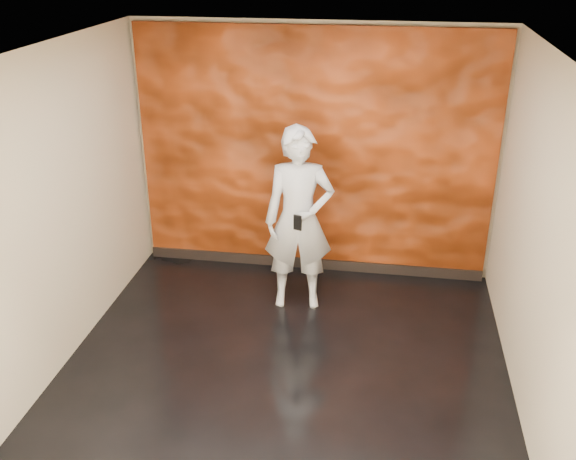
# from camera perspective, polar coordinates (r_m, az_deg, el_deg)

# --- Properties ---
(room) EXTENTS (4.02, 4.02, 2.81)m
(room) POSITION_cam_1_polar(r_m,az_deg,el_deg) (5.27, -0.29, 0.35)
(room) COLOR black
(room) RESTS_ON ground
(feature_wall) EXTENTS (3.90, 0.06, 2.75)m
(feature_wall) POSITION_cam_1_polar(r_m,az_deg,el_deg) (7.09, 2.33, 6.68)
(feature_wall) COLOR #C04616
(feature_wall) RESTS_ON ground
(baseboard) EXTENTS (3.90, 0.04, 0.12)m
(baseboard) POSITION_cam_1_polar(r_m,az_deg,el_deg) (7.57, 2.12, -2.96)
(baseboard) COLOR black
(baseboard) RESTS_ON ground
(man) EXTENTS (0.76, 0.55, 1.92)m
(man) POSITION_cam_1_polar(r_m,az_deg,el_deg) (6.47, 0.98, 0.92)
(man) COLOR #A0A6AE
(man) RESTS_ON ground
(phone) EXTENTS (0.08, 0.04, 0.15)m
(phone) POSITION_cam_1_polar(r_m,az_deg,el_deg) (6.15, 0.85, 0.66)
(phone) COLOR black
(phone) RESTS_ON man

